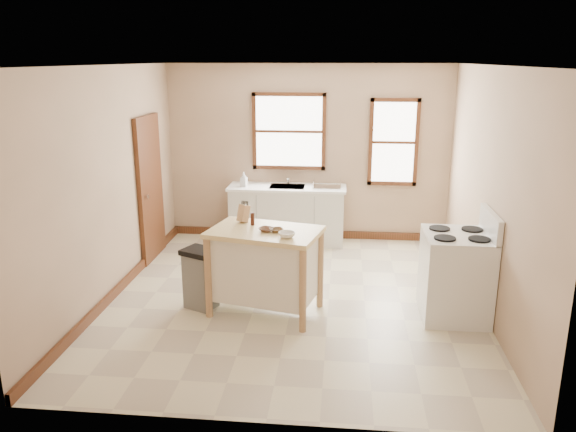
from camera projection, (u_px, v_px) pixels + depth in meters
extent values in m
plane|color=#C2B49A|center=(293.00, 298.00, 6.98)|extent=(5.00, 5.00, 0.00)
plane|color=white|center=(294.00, 65.00, 6.22)|extent=(5.00, 5.00, 0.00)
cube|color=tan|center=(308.00, 153.00, 8.99)|extent=(4.50, 0.04, 2.80)
cube|color=tan|center=(109.00, 184.00, 6.81)|extent=(0.04, 5.00, 2.80)
cube|color=tan|center=(490.00, 193.00, 6.38)|extent=(0.04, 5.00, 2.80)
cube|color=#3F2511|center=(150.00, 188.00, 8.15)|extent=(0.06, 0.90, 2.10)
cube|color=#3F2511|center=(307.00, 234.00, 9.33)|extent=(4.50, 0.04, 0.12)
cube|color=#3F2511|center=(121.00, 286.00, 7.17)|extent=(0.04, 5.00, 0.12)
cylinder|color=silver|center=(288.00, 177.00, 9.01)|extent=(0.03, 0.03, 0.22)
imported|color=#B2B2B2|center=(244.00, 179.00, 8.85)|extent=(0.10, 0.10, 0.23)
imported|color=#B2B2B2|center=(244.00, 180.00, 8.85)|extent=(0.11, 0.11, 0.21)
cylinder|color=#3D1B10|center=(253.00, 219.00, 6.50)|extent=(0.05, 0.05, 0.15)
imported|color=brown|center=(266.00, 229.00, 6.29)|extent=(0.22, 0.22, 0.04)
imported|color=brown|center=(276.00, 230.00, 6.27)|extent=(0.20, 0.20, 0.04)
imported|color=white|center=(287.00, 235.00, 6.07)|extent=(0.21, 0.21, 0.06)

